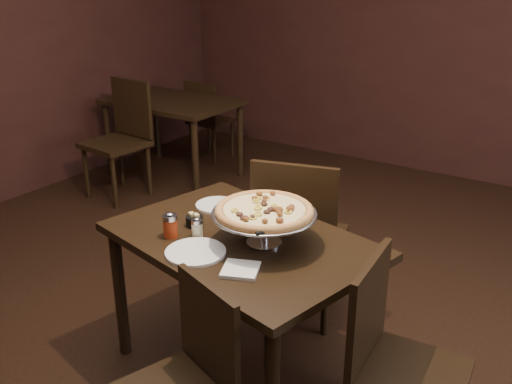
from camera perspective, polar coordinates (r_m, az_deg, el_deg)
The scene contains 16 objects.
room at distance 2.30m, azimuth -0.07°, elevation 9.42°, with size 6.04×7.04×2.84m.
dining_table at distance 2.63m, azimuth -1.52°, elevation -6.44°, with size 1.34×1.04×0.75m.
background_table at distance 5.38m, azimuth -8.35°, elevation 8.10°, with size 1.18×0.78×0.74m.
pizza_stand at distance 2.47m, azimuth 0.83°, elevation -1.91°, with size 0.46×0.46×0.19m.
parmesan_shaker at distance 2.59m, azimuth -5.92°, elevation -3.55°, with size 0.05×0.05×0.09m.
pepper_flake_shaker at distance 2.60m, azimuth -8.57°, elevation -3.30°, with size 0.07×0.07×0.12m.
packet_caddy at distance 2.70m, azimuth -6.19°, elevation -2.85°, with size 0.08×0.08×0.06m.
napkin_stack at distance 2.31m, azimuth -1.56°, elevation -7.77°, with size 0.14×0.14×0.02m, color silver.
plate_left at distance 2.92m, azimuth -3.91°, elevation -1.30°, with size 0.22×0.22×0.01m, color white.
plate_near at distance 2.46m, azimuth -6.07°, elevation -6.00°, with size 0.26×0.26×0.01m, color white.
serving_spatula at distance 2.29m, azimuth 1.26°, elevation -4.00°, with size 0.14×0.14×0.02m.
chair_far at distance 3.11m, azimuth 4.26°, elevation -4.22°, with size 0.56×0.56×0.97m.
chair_near at distance 2.28m, azimuth -7.00°, elevation -17.91°, with size 0.48×0.48×0.81m.
chair_side at distance 2.36m, azimuth 13.63°, elevation -15.80°, with size 0.44×0.44×0.88m.
bg_chair_far at distance 5.88m, azimuth -4.92°, elevation 7.49°, with size 0.38×0.38×0.82m.
bg_chair_near at distance 5.02m, azimuth -13.27°, elevation 5.62°, with size 0.50×0.50×1.00m.
Camera 1 is at (1.30, -1.84, 1.90)m, focal length 40.00 mm.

